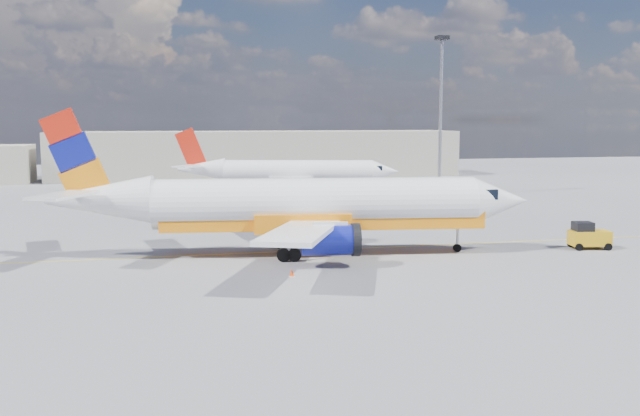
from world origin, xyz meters
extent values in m
plane|color=slate|center=(0.00, 0.00, 0.00)|extent=(240.00, 240.00, 0.00)
cube|color=yellow|center=(0.00, 3.00, 0.01)|extent=(70.00, 0.15, 0.01)
cube|color=#A6A08F|center=(5.00, 75.00, 4.00)|extent=(70.00, 14.00, 8.00)
cylinder|color=white|center=(-1.47, 1.37, 3.89)|extent=(24.03, 6.88, 3.67)
cone|color=white|center=(12.44, -0.55, 3.89)|extent=(4.78, 4.23, 3.67)
cone|color=white|center=(-16.98, 3.50, 4.26)|extent=(7.96, 4.49, 3.49)
cube|color=black|center=(10.94, -0.34, 4.48)|extent=(2.16, 2.71, 0.76)
cube|color=orange|center=(-0.93, 1.29, 2.65)|extent=(23.94, 6.24, 1.30)
cube|color=white|center=(-2.04, 9.07, 2.92)|extent=(4.82, 13.25, 0.87)
cube|color=white|center=(-4.10, -5.90, 2.92)|extent=(8.03, 13.31, 0.87)
cylinder|color=navy|center=(-0.27, 6.11, 1.89)|extent=(4.13, 2.56, 2.05)
cylinder|color=navy|center=(-1.60, -3.52, 1.89)|extent=(4.13, 2.56, 2.05)
cylinder|color=black|center=(1.44, 5.87, 1.89)|extent=(0.84, 2.32, 2.27)
cylinder|color=black|center=(0.12, -3.76, 1.89)|extent=(0.84, 2.32, 2.27)
cube|color=orange|center=(-18.58, 3.73, 7.56)|extent=(5.06, 1.01, 6.74)
cube|color=white|center=(-18.11, 7.15, 4.97)|extent=(3.29, 5.73, 0.19)
cube|color=white|center=(-19.05, 0.30, 4.97)|extent=(4.49, 5.89, 0.19)
cylinder|color=#95959D|center=(9.23, -0.11, 1.35)|extent=(0.22, 0.22, 2.27)
cylinder|color=black|center=(9.23, -0.11, 0.30)|extent=(0.63, 0.34, 0.60)
cylinder|color=black|center=(-3.25, 4.23, 0.49)|extent=(1.02, 0.54, 0.97)
cylinder|color=black|center=(-3.96, -0.91, 0.49)|extent=(1.02, 0.54, 0.97)
cylinder|color=white|center=(5.63, 42.71, 3.20)|extent=(19.70, 7.53, 3.02)
cone|color=white|center=(16.85, 39.99, 3.20)|extent=(4.16, 3.77, 3.02)
cone|color=white|center=(-6.88, 45.74, 3.51)|extent=(6.72, 4.25, 2.87)
cube|color=black|center=(15.65, 40.29, 3.69)|extent=(1.95, 2.34, 0.62)
cube|color=white|center=(6.07, 42.61, 2.18)|extent=(19.57, 7.02, 1.07)
cube|color=white|center=(5.80, 49.07, 2.40)|extent=(2.91, 10.68, 0.71)
cube|color=white|center=(2.88, 36.98, 2.40)|extent=(7.46, 10.76, 0.71)
cylinder|color=white|center=(7.01, 46.49, 1.55)|extent=(3.50, 2.39, 1.69)
cylinder|color=white|center=(5.12, 38.72, 1.55)|extent=(3.50, 2.39, 1.69)
cylinder|color=black|center=(8.39, 46.16, 1.55)|extent=(0.87, 1.92, 1.86)
cylinder|color=black|center=(6.51, 38.39, 1.55)|extent=(0.87, 1.92, 1.86)
cube|color=red|center=(-8.18, 46.05, 6.22)|extent=(4.11, 1.24, 5.54)
cube|color=white|center=(-7.51, 48.82, 4.09)|extent=(2.29, 4.58, 0.16)
cube|color=white|center=(-8.85, 43.29, 4.09)|extent=(3.99, 4.81, 0.16)
cylinder|color=#95959D|center=(14.27, 40.62, 1.11)|extent=(0.19, 0.19, 1.86)
cylinder|color=black|center=(14.27, 40.62, 0.25)|extent=(0.53, 0.32, 0.50)
cylinder|color=black|center=(4.41, 45.20, 0.40)|extent=(0.86, 0.52, 0.80)
cylinder|color=black|center=(3.41, 41.06, 0.40)|extent=(0.86, 0.52, 0.80)
cylinder|color=black|center=(18.80, -0.30, 0.29)|extent=(0.60, 0.33, 0.57)
cylinder|color=black|center=(18.50, -1.87, 0.29)|extent=(0.60, 0.33, 0.57)
cylinder|color=black|center=(21.04, -0.73, 0.29)|extent=(0.60, 0.33, 0.57)
cylinder|color=black|center=(20.74, -2.30, 0.29)|extent=(0.60, 0.33, 0.57)
cube|color=gold|center=(19.77, -1.30, 0.86)|extent=(3.22, 2.13, 1.14)
cube|color=black|center=(19.21, -1.19, 1.77)|extent=(1.60, 1.60, 0.69)
cube|color=white|center=(-4.70, -5.73, 0.02)|extent=(0.37, 0.37, 0.04)
cone|color=#FF450A|center=(-4.70, -5.73, 0.28)|extent=(0.31, 0.31, 0.48)
cylinder|color=#95959D|center=(23.68, 38.00, 10.09)|extent=(0.44, 0.44, 20.19)
cube|color=black|center=(23.68, 38.00, 20.49)|extent=(1.51, 1.51, 0.50)
camera|label=1|loc=(-13.21, -49.66, 9.98)|focal=40.00mm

